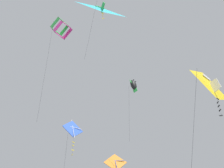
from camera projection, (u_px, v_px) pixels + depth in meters
The scene contains 6 objects.
kite_fish_mid_left at pixel (134, 85), 35.60m from camera, with size 1.72×1.36×7.56m.
kite_diamond_low_drifter at pixel (115, 163), 31.90m from camera, with size 2.07×2.13×5.36m.
kite_delta_upper_right at pixel (211, 85), 17.79m from camera, with size 3.68×3.07×7.13m.
kite_delta_far_centre at pixel (102, 9), 28.28m from camera, with size 3.24×3.39×7.31m.
kite_box_highest at pixel (61, 28), 27.20m from camera, with size 2.18×2.07×10.22m.
kite_diamond_near_left at pixel (73, 129), 23.92m from camera, with size 1.45×1.14×6.20m.
Camera 1 is at (20.80, 2.83, 6.38)m, focal length 52.45 mm.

